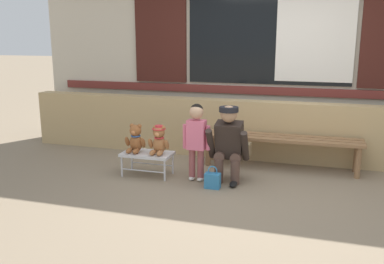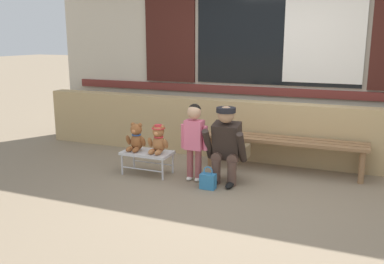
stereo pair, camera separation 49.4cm
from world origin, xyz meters
The scene contains 10 objects.
ground_plane centered at (0.00, 0.00, 0.00)m, with size 60.00×60.00×0.00m, color #84725B.
brick_low_wall centered at (0.00, 1.43, 0.42)m, with size 7.27×0.25×0.85m, color tan.
shop_facade centered at (0.00, 1.94, 1.83)m, with size 7.42×0.26×3.65m.
wooden_bench_long centered at (0.31, 1.06, 0.37)m, with size 2.10×0.40×0.44m.
small_display_bench centered at (-1.28, 0.26, 0.27)m, with size 0.64×0.36×0.30m.
teddy_bear_plain centered at (-1.44, 0.27, 0.46)m, with size 0.28×0.26×0.36m.
teddy_bear_with_hat centered at (-1.12, 0.27, 0.47)m, with size 0.28×0.27×0.36m.
child_standing centered at (-0.63, 0.26, 0.59)m, with size 0.35×0.18×0.96m.
adult_crouching centered at (-0.23, 0.34, 0.48)m, with size 0.50×0.49×0.95m.
handbag_on_ground centered at (-0.37, 0.05, 0.10)m, with size 0.18×0.11×0.27m.
Camera 1 is at (0.76, -4.48, 1.74)m, focal length 39.18 mm.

